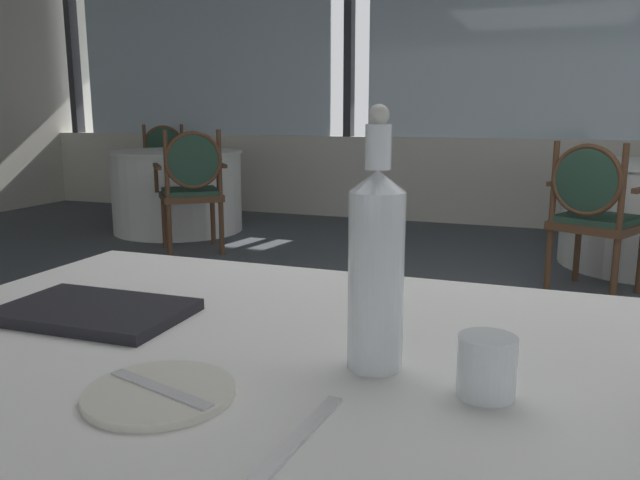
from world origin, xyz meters
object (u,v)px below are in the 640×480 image
(dining_chair_2_0, at_px, (192,182))
(dining_chair_0_1, at_px, (593,208))
(water_bottle, at_px, (376,265))
(water_tumbler, at_px, (487,366))
(menu_book, at_px, (94,311))
(side_plate, at_px, (160,393))
(dining_chair_2_1, at_px, (165,162))

(dining_chair_2_0, bearing_deg, dining_chair_0_1, -133.24)
(water_bottle, distance_m, water_tumbler, 0.20)
(water_bottle, bearing_deg, dining_chair_2_0, 125.05)
(dining_chair_2_0, bearing_deg, menu_book, 169.86)
(menu_book, height_order, dining_chair_2_0, dining_chair_2_0)
(side_plate, xyz_separation_m, dining_chair_0_1, (0.68, 3.45, -0.21))
(water_bottle, xyz_separation_m, dining_chair_2_0, (-2.43, 3.46, -0.33))
(dining_chair_2_1, bearing_deg, dining_chair_0_1, 27.34)
(water_tumbler, relative_size, menu_book, 0.25)
(side_plate, xyz_separation_m, dining_chair_2_1, (-3.52, 5.27, -0.19))
(water_bottle, height_order, water_tumbler, water_bottle)
(water_bottle, bearing_deg, side_plate, -140.87)
(menu_book, bearing_deg, water_tumbler, -8.04)
(dining_chair_2_0, bearing_deg, dining_chair_2_1, -0.00)
(water_tumbler, distance_m, dining_chair_2_1, 6.44)
(menu_book, distance_m, dining_chair_2_0, 3.91)
(side_plate, bearing_deg, dining_chair_2_1, 123.74)
(dining_chair_2_1, bearing_deg, side_plate, -5.51)
(menu_book, distance_m, dining_chair_0_1, 3.37)
(water_tumbler, height_order, menu_book, water_tumbler)
(water_tumbler, xyz_separation_m, dining_chair_2_0, (-2.59, 3.50, -0.22))
(side_plate, relative_size, menu_book, 0.60)
(dining_chair_0_1, bearing_deg, dining_chair_2_0, 111.66)
(water_bottle, xyz_separation_m, menu_book, (-0.53, 0.05, -0.14))
(menu_book, height_order, dining_chair_2_1, dining_chair_2_1)
(dining_chair_0_1, distance_m, dining_chair_2_1, 4.58)
(side_plate, relative_size, water_tumbler, 2.43)
(dining_chair_2_1, bearing_deg, dining_chair_2_0, -0.00)
(menu_book, bearing_deg, dining_chair_0_1, 72.24)
(side_plate, distance_m, water_bottle, 0.33)
(side_plate, xyz_separation_m, menu_book, (-0.30, 0.23, 0.01))
(side_plate, xyz_separation_m, dining_chair_2_0, (-2.20, 3.65, -0.19))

